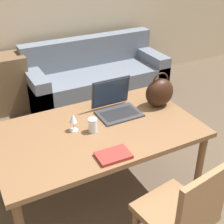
{
  "coord_description": "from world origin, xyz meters",
  "views": [
    {
      "loc": [
        -0.94,
        -1.09,
        2.06
      ],
      "look_at": [
        0.04,
        0.76,
        0.86
      ],
      "focal_mm": 50.0,
      "sensor_mm": 36.0,
      "label": 1
    }
  ],
  "objects_px": {
    "handbag": "(160,92)",
    "couch": "(96,78)",
    "laptop": "(115,104)",
    "drinking_glass": "(93,125)",
    "wine_glass": "(73,119)",
    "chair": "(183,212)"
  },
  "relations": [
    {
      "from": "drinking_glass",
      "to": "handbag",
      "type": "height_order",
      "value": "handbag"
    },
    {
      "from": "drinking_glass",
      "to": "laptop",
      "type": "bearing_deg",
      "value": 33.58
    },
    {
      "from": "laptop",
      "to": "handbag",
      "type": "bearing_deg",
      "value": -13.51
    },
    {
      "from": "chair",
      "to": "couch",
      "type": "distance_m",
      "value": 2.71
    },
    {
      "from": "laptop",
      "to": "drinking_glass",
      "type": "distance_m",
      "value": 0.36
    },
    {
      "from": "couch",
      "to": "wine_glass",
      "type": "height_order",
      "value": "wine_glass"
    },
    {
      "from": "laptop",
      "to": "drinking_glass",
      "type": "bearing_deg",
      "value": -146.42
    },
    {
      "from": "drinking_glass",
      "to": "wine_glass",
      "type": "relative_size",
      "value": 0.75
    },
    {
      "from": "handbag",
      "to": "chair",
      "type": "bearing_deg",
      "value": -114.52
    },
    {
      "from": "drinking_glass",
      "to": "wine_glass",
      "type": "bearing_deg",
      "value": 147.13
    },
    {
      "from": "chair",
      "to": "handbag",
      "type": "relative_size",
      "value": 2.8
    },
    {
      "from": "laptop",
      "to": "drinking_glass",
      "type": "height_order",
      "value": "laptop"
    },
    {
      "from": "couch",
      "to": "drinking_glass",
      "type": "relative_size",
      "value": 17.36
    },
    {
      "from": "couch",
      "to": "handbag",
      "type": "height_order",
      "value": "handbag"
    },
    {
      "from": "couch",
      "to": "laptop",
      "type": "relative_size",
      "value": 5.49
    },
    {
      "from": "couch",
      "to": "drinking_glass",
      "type": "bearing_deg",
      "value": -115.57
    },
    {
      "from": "laptop",
      "to": "handbag",
      "type": "xyz_separation_m",
      "value": [
        0.39,
        -0.09,
        0.06
      ]
    },
    {
      "from": "handbag",
      "to": "couch",
      "type": "bearing_deg",
      "value": 83.52
    },
    {
      "from": "chair",
      "to": "wine_glass",
      "type": "relative_size",
      "value": 5.95
    },
    {
      "from": "wine_glass",
      "to": "handbag",
      "type": "distance_m",
      "value": 0.81
    },
    {
      "from": "laptop",
      "to": "wine_glass",
      "type": "relative_size",
      "value": 2.38
    },
    {
      "from": "laptop",
      "to": "drinking_glass",
      "type": "relative_size",
      "value": 3.16
    }
  ]
}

